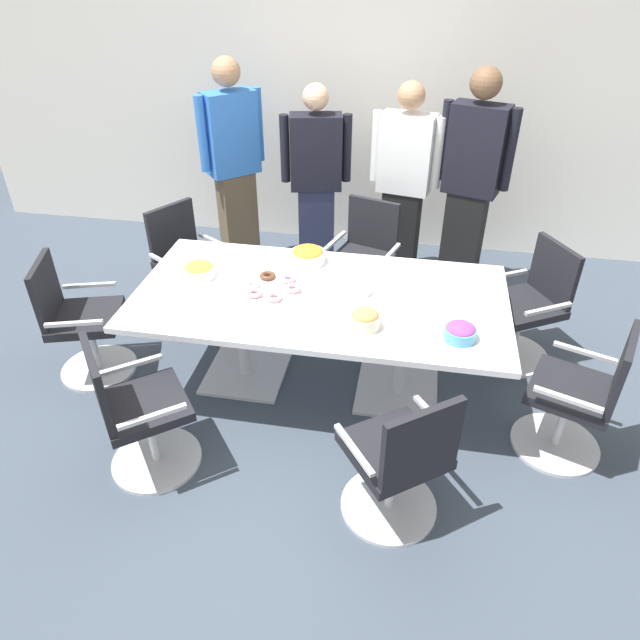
% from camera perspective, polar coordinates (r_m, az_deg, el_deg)
% --- Properties ---
extents(ground_plane, '(10.00, 10.00, 0.01)m').
position_cam_1_polar(ground_plane, '(4.19, 0.00, -6.29)').
color(ground_plane, '#3D4754').
extents(back_wall, '(8.00, 0.10, 2.80)m').
position_cam_1_polar(back_wall, '(5.71, 4.59, 20.85)').
color(back_wall, white).
rests_on(back_wall, ground).
extents(conference_table, '(2.40, 1.20, 0.75)m').
position_cam_1_polar(conference_table, '(3.81, 0.00, 0.93)').
color(conference_table, white).
rests_on(conference_table, ground).
extents(office_chair_0, '(0.67, 0.67, 0.91)m').
position_cam_1_polar(office_chair_0, '(4.39, -22.60, -0.44)').
color(office_chair_0, silver).
rests_on(office_chair_0, ground).
extents(office_chair_1, '(0.76, 0.76, 0.91)m').
position_cam_1_polar(office_chair_1, '(3.51, -17.60, -8.95)').
color(office_chair_1, silver).
rests_on(office_chair_1, ground).
extents(office_chair_2, '(0.76, 0.76, 0.91)m').
position_cam_1_polar(office_chair_2, '(3.12, 7.79, -13.89)').
color(office_chair_2, silver).
rests_on(office_chair_2, ground).
extents(office_chair_3, '(0.70, 0.70, 0.91)m').
position_cam_1_polar(office_chair_3, '(3.77, 24.17, -7.24)').
color(office_chair_3, silver).
rests_on(office_chair_3, ground).
extents(office_chair_4, '(0.74, 0.74, 0.91)m').
position_cam_1_polar(office_chair_4, '(4.47, 19.77, 0.91)').
color(office_chair_4, silver).
rests_on(office_chair_4, ground).
extents(office_chair_5, '(0.68, 0.68, 0.91)m').
position_cam_1_polar(office_chair_5, '(4.83, 4.36, 5.60)').
color(office_chair_5, silver).
rests_on(office_chair_5, ground).
extents(office_chair_6, '(0.74, 0.74, 0.91)m').
position_cam_1_polar(office_chair_6, '(4.87, -12.85, 5.01)').
color(office_chair_6, silver).
rests_on(office_chair_6, ground).
extents(person_standing_0, '(0.50, 0.47, 1.86)m').
position_cam_1_polar(person_standing_0, '(5.38, -8.50, 15.09)').
color(person_standing_0, brown).
rests_on(person_standing_0, ground).
extents(person_standing_1, '(0.61, 0.30, 1.68)m').
position_cam_1_polar(person_standing_1, '(5.23, -0.40, 13.65)').
color(person_standing_1, '#232842').
rests_on(person_standing_1, ground).
extents(person_standing_2, '(0.61, 0.30, 1.73)m').
position_cam_1_polar(person_standing_2, '(5.15, 8.27, 13.28)').
color(person_standing_2, black).
rests_on(person_standing_2, ground).
extents(person_standing_3, '(0.61, 0.34, 1.88)m').
position_cam_1_polar(person_standing_3, '(5.03, 14.66, 13.09)').
color(person_standing_3, black).
rests_on(person_standing_3, ground).
extents(snack_bowl_candy_mix, '(0.19, 0.19, 0.10)m').
position_cam_1_polar(snack_bowl_candy_mix, '(3.40, 13.66, -1.12)').
color(snack_bowl_candy_mix, '#4C9EC6').
rests_on(snack_bowl_candy_mix, conference_table).
extents(snack_bowl_chips_orange, '(0.24, 0.24, 0.12)m').
position_cam_1_polar(snack_bowl_chips_orange, '(4.09, -1.21, 6.43)').
color(snack_bowl_chips_orange, white).
rests_on(snack_bowl_chips_orange, conference_table).
extents(snack_bowl_cookies, '(0.18, 0.18, 0.12)m').
position_cam_1_polar(snack_bowl_cookies, '(3.41, 4.45, 0.12)').
color(snack_bowl_cookies, beige).
rests_on(snack_bowl_cookies, conference_table).
extents(snack_bowl_chips_yellow, '(0.21, 0.21, 0.11)m').
position_cam_1_polar(snack_bowl_chips_yellow, '(3.99, -11.84, 4.86)').
color(snack_bowl_chips_yellow, white).
rests_on(snack_bowl_chips_yellow, conference_table).
extents(donut_platter, '(0.39, 0.37, 0.04)m').
position_cam_1_polar(donut_platter, '(3.79, -4.77, 3.24)').
color(donut_platter, white).
rests_on(donut_platter, conference_table).
extents(plate_stack, '(0.19, 0.19, 0.03)m').
position_cam_1_polar(plate_stack, '(3.76, 3.71, 2.96)').
color(plate_stack, white).
rests_on(plate_stack, conference_table).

